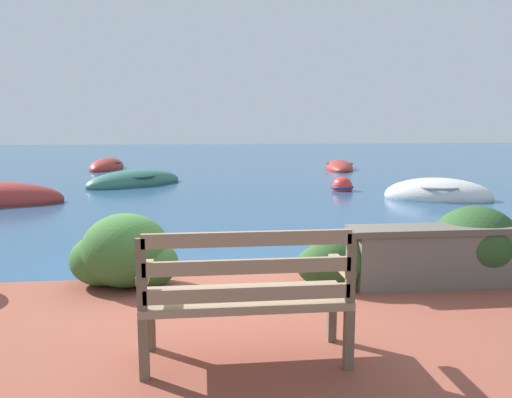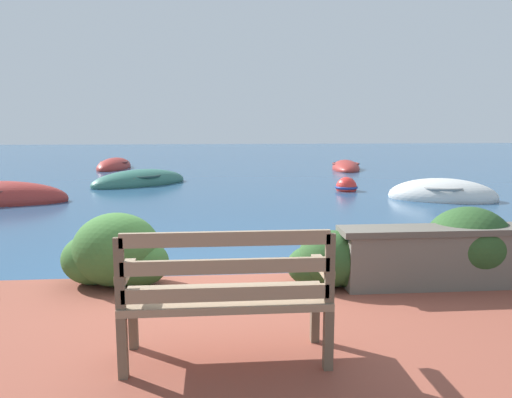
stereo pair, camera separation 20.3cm
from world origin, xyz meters
name	(u,v)px [view 2 (the right image)]	position (x,y,z in m)	size (l,w,h in m)	color
ground_plane	(217,295)	(0.00, 0.00, 0.00)	(80.00, 80.00, 0.00)	navy
park_bench	(226,292)	(0.05, -1.95, 0.70)	(1.37, 0.48, 0.93)	brown
stone_wall	(461,256)	(2.37, -0.56, 0.52)	(2.40, 0.39, 0.59)	#666056
hedge_clump_left	(115,254)	(-0.99, -0.24, 0.53)	(1.06, 0.76, 0.72)	#38662D
hedge_clump_centre	(329,262)	(1.09, -0.45, 0.46)	(0.81, 0.59, 0.55)	#284C23
hedge_clump_right	(466,248)	(2.52, -0.37, 0.55)	(1.10, 0.80, 0.75)	#284C23
rowboat_nearest	(442,196)	(5.43, 6.28, 0.08)	(2.80, 2.15, 0.89)	silver
rowboat_far	(140,182)	(-2.21, 9.96, 0.07)	(3.21, 3.04, 0.79)	#336B5B
rowboat_outer	(346,168)	(5.26, 14.38, 0.05)	(1.67, 3.24, 0.63)	#9E2D28
rowboat_distant	(114,167)	(-4.01, 15.50, 0.06)	(1.39, 3.11, 0.76)	#9E2D28
mooring_buoy	(346,187)	(3.56, 8.01, 0.10)	(0.61, 0.61, 0.56)	red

